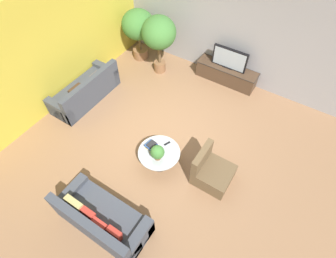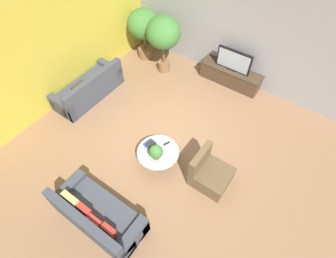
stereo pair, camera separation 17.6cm
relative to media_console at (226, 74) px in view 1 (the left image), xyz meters
The scene contains 14 objects.
ground_plane 2.97m from the media_console, 96.88° to the right, with size 24.00×24.00×0.00m, color #8C6647.
back_wall_stone 1.32m from the media_console, 137.95° to the left, with size 7.40×0.12×3.00m, color #939399.
side_wall_left 4.70m from the media_console, 142.84° to the right, with size 0.12×7.40×3.00m, color gold.
media_console is the anchor object (origin of this frame).
television 0.55m from the media_console, 90.00° to the right, with size 1.03×0.13×0.61m.
coffee_table 3.52m from the media_console, 91.32° to the right, with size 0.97×0.97×0.42m.
couch_by_wall 4.16m from the media_console, 136.72° to the right, with size 0.84×2.06×0.84m.
couch_near_entry 5.36m from the media_console, 92.30° to the right, with size 1.87×0.84×0.84m.
armchair_wicker 3.44m from the media_console, 70.87° to the right, with size 0.80×0.76×0.86m.
potted_palm_tall 3.04m from the media_console, behind, with size 1.01×1.01×1.62m.
potted_palm_corner 2.31m from the media_console, 161.34° to the right, with size 0.99×0.99×1.80m.
potted_plant_tabletop 3.68m from the media_console, 90.34° to the right, with size 0.31×0.31×0.39m.
book_stack 3.52m from the media_console, 94.92° to the right, with size 0.27×0.27×0.15m.
remote_black 3.23m from the media_console, 90.96° to the right, with size 0.04×0.16×0.02m, color black.
Camera 1 is at (2.21, -3.25, 5.40)m, focal length 28.00 mm.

